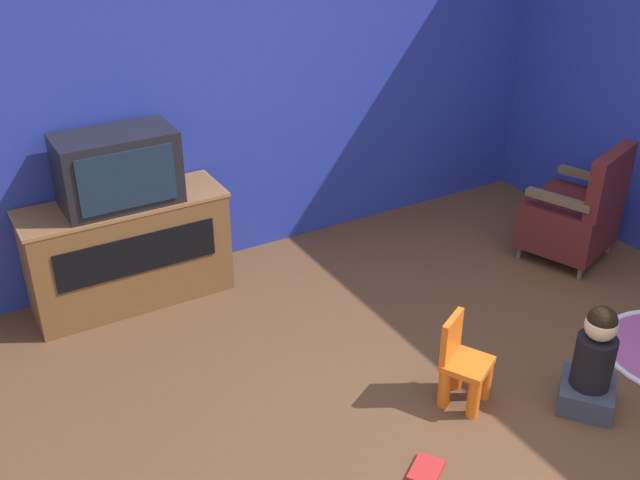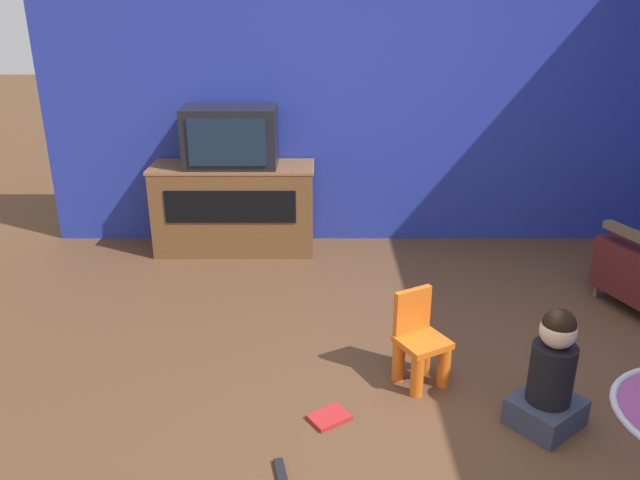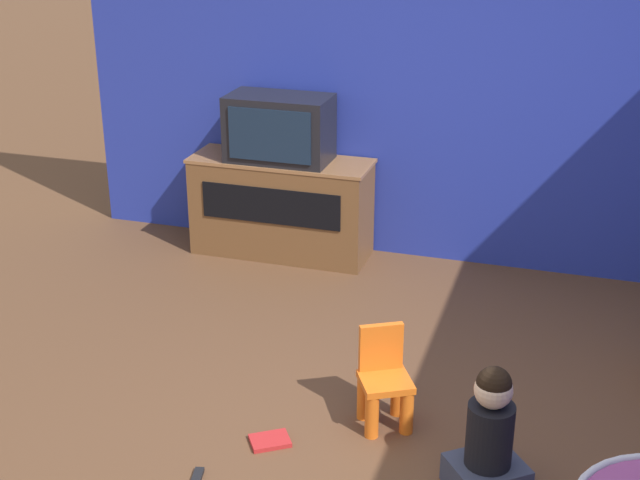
{
  "view_description": "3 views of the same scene",
  "coord_description": "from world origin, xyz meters",
  "views": [
    {
      "loc": [
        -2.48,
        -2.19,
        2.79
      ],
      "look_at": [
        -0.64,
        0.99,
        0.82
      ],
      "focal_mm": 42.0,
      "sensor_mm": 36.0,
      "label": 1
    },
    {
      "loc": [
        -0.7,
        -2.71,
        2.0
      ],
      "look_at": [
        -0.71,
        0.79,
        0.64
      ],
      "focal_mm": 35.0,
      "sensor_mm": 36.0,
      "label": 2
    },
    {
      "loc": [
        0.71,
        -3.58,
        2.65
      ],
      "look_at": [
        -0.72,
        0.98,
        0.67
      ],
      "focal_mm": 50.0,
      "sensor_mm": 36.0,
      "label": 3
    }
  ],
  "objects": [
    {
      "name": "ground_plane",
      "position": [
        0.0,
        0.0,
        0.0
      ],
      "size": [
        30.0,
        30.0,
        0.0
      ],
      "primitive_type": "plane",
      "color": "brown"
    },
    {
      "name": "wall_back",
      "position": [
        -0.36,
        2.52,
        1.43
      ],
      "size": [
        5.28,
        0.12,
        2.86
      ],
      "color": "#23339E",
      "rests_on": "ground_plane"
    },
    {
      "name": "tv_cabinet",
      "position": [
        -1.41,
        2.21,
        0.38
      ],
      "size": [
        1.33,
        0.47,
        0.73
      ],
      "color": "brown",
      "rests_on": "ground_plane"
    },
    {
      "name": "television",
      "position": [
        -1.41,
        2.2,
        0.97
      ],
      "size": [
        0.73,
        0.41,
        0.47
      ],
      "color": "black",
      "rests_on": "tv_cabinet"
    },
    {
      "name": "yellow_kid_chair",
      "position": [
        -0.15,
        0.26,
        0.22
      ],
      "size": [
        0.34,
        0.33,
        0.53
      ],
      "rotation": [
        0.0,
        0.0,
        0.5
      ],
      "color": "orange",
      "rests_on": "ground_plane"
    },
    {
      "name": "child_watching_left",
      "position": [
        0.43,
        -0.12,
        0.28
      ],
      "size": [
        0.43,
        0.43,
        0.64
      ],
      "rotation": [
        0.0,
        0.0,
        0.67
      ],
      "color": "#33384C",
      "rests_on": "ground_plane"
    },
    {
      "name": "book",
      "position": [
        -0.65,
        -0.09,
        0.01
      ],
      "size": [
        0.24,
        0.23,
        0.02
      ],
      "rotation": [
        0.0,
        0.0,
        0.59
      ],
      "color": "#B22323",
      "rests_on": "ground_plane"
    },
    {
      "name": "remote_control",
      "position": [
        -0.88,
        -0.47,
        0.01
      ],
      "size": [
        0.08,
        0.16,
        0.02
      ],
      "rotation": [
        0.0,
        0.0,
        1.79
      ],
      "color": "black",
      "rests_on": "ground_plane"
    }
  ]
}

